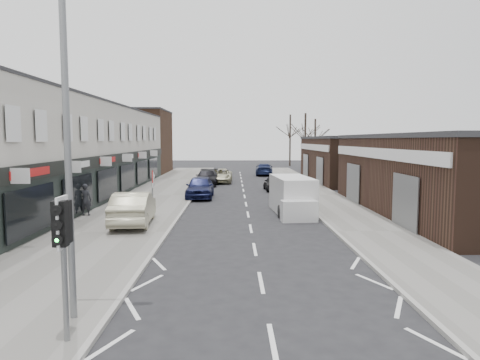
{
  "coord_description": "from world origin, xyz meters",
  "views": [
    {
      "loc": [
        -0.84,
        -10.8,
        4.39
      ],
      "look_at": [
        -0.56,
        8.06,
        2.6
      ],
      "focal_mm": 32.0,
      "sensor_mm": 36.0,
      "label": 1
    }
  ],
  "objects_px": {
    "parked_car_left_b": "(207,178)",
    "parked_car_right_a": "(282,181)",
    "parked_car_right_b": "(274,183)",
    "warning_sign": "(153,181)",
    "parked_car_left_c": "(220,176)",
    "parked_car_right_c": "(264,169)",
    "white_van": "(292,196)",
    "pedestrian": "(85,200)",
    "traffic_light": "(63,235)",
    "street_lamp": "(74,129)",
    "sedan_on_pavement": "(134,208)",
    "parked_car_left_a": "(200,187)"
  },
  "relations": [
    {
      "from": "traffic_light",
      "to": "parked_car_left_b",
      "type": "xyz_separation_m",
      "value": [
        1.0,
        32.22,
        -1.67
      ]
    },
    {
      "from": "white_van",
      "to": "pedestrian",
      "type": "relative_size",
      "value": 3.19
    },
    {
      "from": "street_lamp",
      "to": "parked_car_left_b",
      "type": "distance_m",
      "value": 31.27
    },
    {
      "from": "street_lamp",
      "to": "parked_car_right_b",
      "type": "distance_m",
      "value": 27.69
    },
    {
      "from": "warning_sign",
      "to": "parked_car_left_c",
      "type": "bearing_deg",
      "value": 81.87
    },
    {
      "from": "sedan_on_pavement",
      "to": "parked_car_right_b",
      "type": "height_order",
      "value": "sedan_on_pavement"
    },
    {
      "from": "parked_car_left_b",
      "to": "parked_car_right_a",
      "type": "relative_size",
      "value": 1.24
    },
    {
      "from": "warning_sign",
      "to": "parked_car_left_c",
      "type": "xyz_separation_m",
      "value": [
        2.96,
        20.72,
        -1.5
      ]
    },
    {
      "from": "parked_car_left_c",
      "to": "parked_car_right_a",
      "type": "bearing_deg",
      "value": -44.15
    },
    {
      "from": "white_van",
      "to": "parked_car_left_b",
      "type": "height_order",
      "value": "white_van"
    },
    {
      "from": "street_lamp",
      "to": "parked_car_right_b",
      "type": "xyz_separation_m",
      "value": [
        7.16,
        26.45,
        -3.96
      ]
    },
    {
      "from": "sedan_on_pavement",
      "to": "parked_car_left_c",
      "type": "distance_m",
      "value": 22.42
    },
    {
      "from": "sedan_on_pavement",
      "to": "parked_car_left_b",
      "type": "height_order",
      "value": "sedan_on_pavement"
    },
    {
      "from": "parked_car_right_b",
      "to": "parked_car_right_a",
      "type": "bearing_deg",
      "value": -126.49
    },
    {
      "from": "pedestrian",
      "to": "parked_car_left_c",
      "type": "distance_m",
      "value": 20.76
    },
    {
      "from": "parked_car_right_a",
      "to": "parked_car_right_b",
      "type": "relative_size",
      "value": 1.07
    },
    {
      "from": "parked_car_left_a",
      "to": "parked_car_right_b",
      "type": "relative_size",
      "value": 1.26
    },
    {
      "from": "pedestrian",
      "to": "parked_car_right_c",
      "type": "relative_size",
      "value": 0.36
    },
    {
      "from": "warning_sign",
      "to": "parked_car_left_c",
      "type": "distance_m",
      "value": 20.98
    },
    {
      "from": "parked_car_left_b",
      "to": "warning_sign",
      "type": "bearing_deg",
      "value": -93.48
    },
    {
      "from": "traffic_light",
      "to": "parked_car_right_c",
      "type": "distance_m",
      "value": 44.39
    },
    {
      "from": "white_van",
      "to": "parked_car_right_c",
      "type": "distance_m",
      "value": 27.38
    },
    {
      "from": "warning_sign",
      "to": "pedestrian",
      "type": "distance_m",
      "value": 4.37
    },
    {
      "from": "street_lamp",
      "to": "parked_car_left_a",
      "type": "xyz_separation_m",
      "value": [
        1.14,
        22.04,
        -3.79
      ]
    },
    {
      "from": "street_lamp",
      "to": "sedan_on_pavement",
      "type": "xyz_separation_m",
      "value": [
        -1.38,
        11.41,
        -3.67
      ]
    },
    {
      "from": "parked_car_right_c",
      "to": "traffic_light",
      "type": "bearing_deg",
      "value": 85.35
    },
    {
      "from": "parked_car_left_a",
      "to": "traffic_light",
      "type": "bearing_deg",
      "value": -92.61
    },
    {
      "from": "parked_car_right_a",
      "to": "parked_car_right_c",
      "type": "xyz_separation_m",
      "value": [
        -0.56,
        14.8,
        0.05
      ]
    },
    {
      "from": "warning_sign",
      "to": "parked_car_right_c",
      "type": "relative_size",
      "value": 0.54
    },
    {
      "from": "warning_sign",
      "to": "parked_car_right_b",
      "type": "xyz_separation_m",
      "value": [
        7.79,
        13.65,
        -1.54
      ]
    },
    {
      "from": "street_lamp",
      "to": "parked_car_right_c",
      "type": "height_order",
      "value": "street_lamp"
    },
    {
      "from": "traffic_light",
      "to": "parked_car_right_b",
      "type": "height_order",
      "value": "traffic_light"
    },
    {
      "from": "traffic_light",
      "to": "parked_car_right_c",
      "type": "bearing_deg",
      "value": 80.48
    },
    {
      "from": "parked_car_right_b",
      "to": "warning_sign",
      "type": "bearing_deg",
      "value": 57.84
    },
    {
      "from": "traffic_light",
      "to": "parked_car_right_c",
      "type": "relative_size",
      "value": 0.62
    },
    {
      "from": "warning_sign",
      "to": "sedan_on_pavement",
      "type": "bearing_deg",
      "value": -118.06
    },
    {
      "from": "parked_car_right_c",
      "to": "white_van",
      "type": "bearing_deg",
      "value": 94.29
    },
    {
      "from": "sedan_on_pavement",
      "to": "parked_car_left_c",
      "type": "height_order",
      "value": "sedan_on_pavement"
    },
    {
      "from": "warning_sign",
      "to": "pedestrian",
      "type": "relative_size",
      "value": 1.5
    },
    {
      "from": "sedan_on_pavement",
      "to": "parked_car_left_c",
      "type": "bearing_deg",
      "value": -104.32
    },
    {
      "from": "warning_sign",
      "to": "sedan_on_pavement",
      "type": "relative_size",
      "value": 0.54
    },
    {
      "from": "parked_car_left_c",
      "to": "street_lamp",
      "type": "bearing_deg",
      "value": -92.7
    },
    {
      "from": "parked_car_right_b",
      "to": "pedestrian",
      "type": "bearing_deg",
      "value": 44.08
    },
    {
      "from": "sedan_on_pavement",
      "to": "parked_car_left_c",
      "type": "xyz_separation_m",
      "value": [
        3.7,
        22.11,
        -0.25
      ]
    },
    {
      "from": "parked_car_right_c",
      "to": "warning_sign",
      "type": "bearing_deg",
      "value": 79.64
    },
    {
      "from": "street_lamp",
      "to": "parked_car_left_c",
      "type": "height_order",
      "value": "street_lamp"
    },
    {
      "from": "parked_car_left_a",
      "to": "parked_car_left_b",
      "type": "xyz_separation_m",
      "value": [
        -0.02,
        8.97,
        -0.08
      ]
    },
    {
      "from": "sedan_on_pavement",
      "to": "parked_car_left_b",
      "type": "xyz_separation_m",
      "value": [
        2.5,
        19.6,
        -0.21
      ]
    },
    {
      "from": "traffic_light",
      "to": "street_lamp",
      "type": "bearing_deg",
      "value": 95.88
    },
    {
      "from": "parked_car_right_b",
      "to": "parked_car_right_c",
      "type": "xyz_separation_m",
      "value": [
        0.3,
        16.08,
        0.07
      ]
    }
  ]
}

